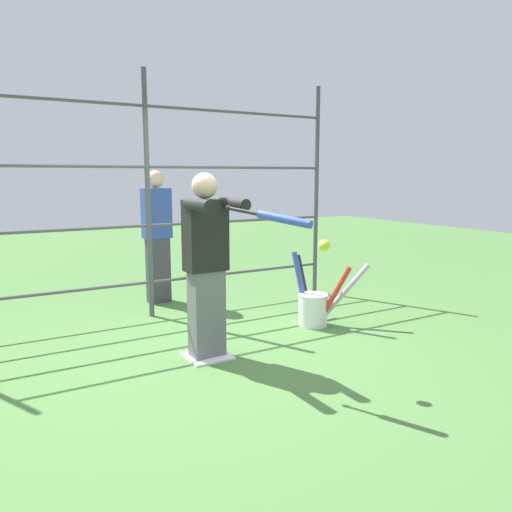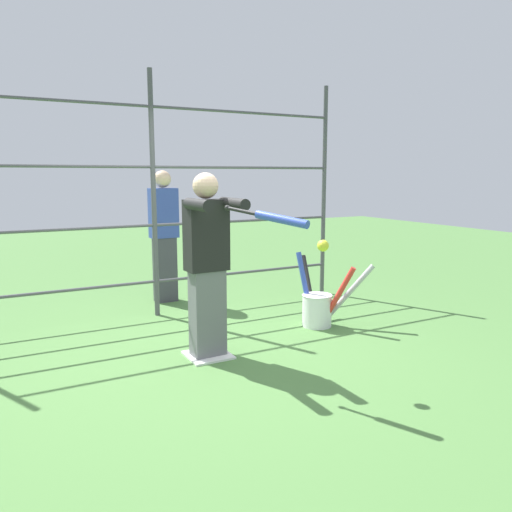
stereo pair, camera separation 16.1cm
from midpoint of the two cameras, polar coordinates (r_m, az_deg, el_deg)
ground_plane at (r=4.85m, az=-4.52°, el=-11.33°), size 24.00×24.00×0.00m
home_plate at (r=4.85m, az=-4.52°, el=-11.22°), size 0.40×0.40×0.02m
fence_backstop at (r=6.05m, az=-10.87°, el=6.72°), size 5.00×0.06×2.91m
batter at (r=4.59m, az=-4.58°, el=-0.44°), size 0.44×0.59×1.72m
baseball_bat_swinging at (r=3.84m, az=3.28°, el=4.38°), size 0.37×0.76×0.15m
softball_in_flight at (r=4.09m, az=8.79°, el=1.17°), size 0.10×0.10×0.10m
bat_bucket at (r=5.75m, az=7.96°, el=-5.66°), size 0.75×0.96×0.83m
bystander_behind_fence at (r=6.77m, az=-9.80°, el=2.46°), size 0.36×0.23×1.76m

